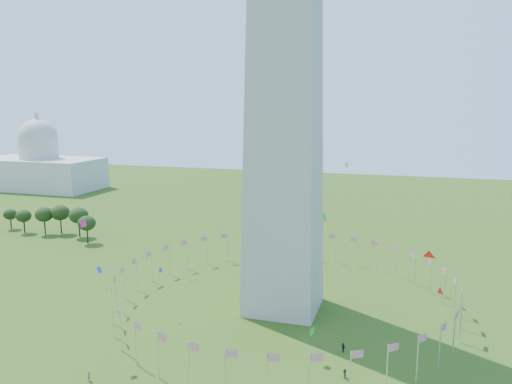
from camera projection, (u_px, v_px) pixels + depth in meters
flag_ring at (283, 290)px, 120.63m from camera, size 80.24×80.24×9.00m
capitol_building at (39, 150)px, 291.92m from camera, size 70.00×35.00×46.00m
kites_aloft at (330, 267)px, 88.81m from camera, size 119.11×85.40×37.60m
tree_line_west at (37, 221)px, 189.31m from camera, size 55.59×15.44×12.64m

